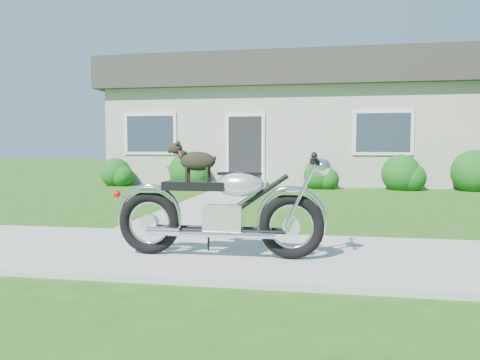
# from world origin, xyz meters

# --- Properties ---
(ground) EXTENTS (80.00, 80.00, 0.00)m
(ground) POSITION_xyz_m (0.00, 0.00, 0.00)
(ground) COLOR #235114
(ground) RESTS_ON ground
(sidewalk) EXTENTS (24.00, 2.20, 0.04)m
(sidewalk) POSITION_xyz_m (0.00, 0.00, 0.02)
(sidewalk) COLOR #9E9B93
(sidewalk) RESTS_ON ground
(walkway) EXTENTS (1.20, 8.00, 0.03)m
(walkway) POSITION_xyz_m (-1.50, 5.00, 0.01)
(walkway) COLOR #9E9B93
(walkway) RESTS_ON ground
(house) EXTENTS (12.60, 7.03, 4.50)m
(house) POSITION_xyz_m (-0.00, 11.99, 2.16)
(house) COLOR #ACA99C
(house) RESTS_ON ground
(shrub_row) EXTENTS (11.34, 1.20, 1.20)m
(shrub_row) POSITION_xyz_m (0.60, 8.50, 0.46)
(shrub_row) COLOR #155116
(shrub_row) RESTS_ON ground
(potted_plant_left) EXTENTS (0.80, 0.73, 0.79)m
(potted_plant_left) POSITION_xyz_m (-3.47, 8.55, 0.40)
(potted_plant_left) COLOR #17561B
(potted_plant_left) RESTS_ON ground
(potted_plant_right) EXTENTS (0.52, 0.52, 0.80)m
(potted_plant_right) POSITION_xyz_m (0.53, 8.55, 0.40)
(potted_plant_right) COLOR #37661C
(potted_plant_right) RESTS_ON ground
(motorcycle_with_dog) EXTENTS (2.22, 0.60, 1.18)m
(motorcycle_with_dog) POSITION_xyz_m (-0.20, -0.27, 0.56)
(motorcycle_with_dog) COLOR black
(motorcycle_with_dog) RESTS_ON sidewalk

